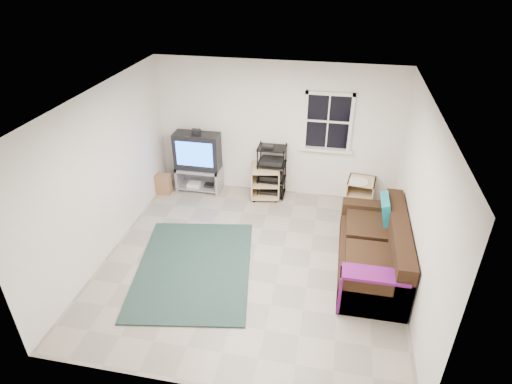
% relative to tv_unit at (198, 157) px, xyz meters
% --- Properties ---
extents(room, '(4.60, 4.62, 4.60)m').
position_rel_tv_unit_xyz_m(room, '(2.45, 0.21, 0.76)').
color(room, gray).
rests_on(room, ground).
extents(tv_unit, '(0.88, 0.44, 1.30)m').
position_rel_tv_unit_xyz_m(tv_unit, '(0.00, 0.00, 0.00)').
color(tv_unit, '#96959D').
rests_on(tv_unit, ground).
extents(av_rack, '(0.54, 0.39, 1.07)m').
position_rel_tv_unit_xyz_m(av_rack, '(1.47, 0.03, -0.25)').
color(av_rack, black).
rests_on(av_rack, ground).
extents(side_table_left, '(0.62, 0.62, 0.64)m').
position_rel_tv_unit_xyz_m(side_table_left, '(1.35, -0.00, -0.37)').
color(side_table_left, tan).
rests_on(side_table_left, ground).
extents(side_table_right, '(0.55, 0.55, 0.57)m').
position_rel_tv_unit_xyz_m(side_table_right, '(3.17, -0.00, -0.40)').
color(side_table_right, tan).
rests_on(side_table_right, ground).
extents(sofa, '(0.93, 2.10, 0.96)m').
position_rel_tv_unit_xyz_m(sofa, '(3.35, -1.91, -0.37)').
color(sofa, black).
rests_on(sofa, ground).
extents(shag_rug, '(2.07, 2.60, 0.03)m').
position_rel_tv_unit_xyz_m(shag_rug, '(0.66, -2.41, -0.70)').
color(shag_rug, black).
rests_on(shag_rug, ground).
extents(paper_bag, '(0.29, 0.20, 0.41)m').
position_rel_tv_unit_xyz_m(paper_bag, '(-0.65, -0.31, -0.51)').
color(paper_bag, olive).
rests_on(paper_bag, ground).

